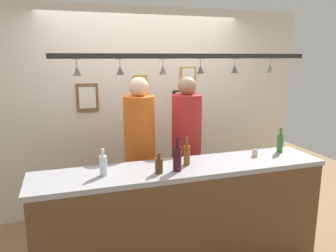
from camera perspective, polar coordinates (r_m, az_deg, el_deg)
ground_plane at (r=3.74m, az=0.51°, el=-20.17°), size 8.00×8.00×0.00m
back_wall at (r=4.28m, az=-4.17°, el=2.68°), size 4.40×0.06×2.60m
bar_counter at (r=2.99m, az=3.71°, el=-13.92°), size 2.70×0.55×1.01m
overhead_glass_rack at (r=2.88m, az=2.53°, el=12.09°), size 2.20×0.36×0.04m
hanging_wineglass_far_left at (r=2.68m, az=-15.60°, el=9.28°), size 0.07×0.07×0.13m
hanging_wineglass_left at (r=2.78m, az=-8.34°, el=9.68°), size 0.07×0.07×0.13m
hanging_wineglass_center_left at (r=2.77m, az=-0.90°, el=9.79°), size 0.07×0.07×0.13m
hanging_wineglass_center at (r=2.98m, az=5.68°, el=9.89°), size 0.07×0.07×0.13m
hanging_wineglass_center_right at (r=3.14m, az=11.54°, el=9.82°), size 0.07×0.07×0.13m
hanging_wineglass_right at (r=3.25m, az=17.38°, el=9.59°), size 0.07×0.07×0.13m
person_left_orange_shirt at (r=3.60m, az=-4.96°, el=-2.74°), size 0.34×0.34×1.78m
person_right_red_shirt at (r=3.76m, az=3.25°, el=-2.13°), size 0.34×0.34×1.77m
bottle_beer_brown_stubby at (r=2.81m, az=-1.59°, el=-6.84°), size 0.07×0.07×0.18m
bottle_soda_clear at (r=2.80m, az=-11.22°, el=-6.67°), size 0.06×0.06×0.23m
bottle_wine_dark_red at (r=2.85m, az=1.62°, el=-5.56°), size 0.08×0.08×0.30m
bottle_beer_amber_tall at (r=3.02m, az=3.29°, el=-4.93°), size 0.06×0.06×0.26m
bottle_beer_green_import at (r=3.59m, az=18.95°, el=-2.73°), size 0.06×0.06×0.26m
cupcake at (r=3.39m, az=14.92°, el=-4.55°), size 0.06×0.06×0.08m
picture_frame_upper_small at (r=4.37m, az=3.53°, el=9.10°), size 0.22×0.02×0.18m
picture_frame_crest at (r=4.18m, az=-4.84°, el=7.08°), size 0.18×0.02×0.26m
picture_frame_caricature at (r=4.09m, az=-13.88°, el=4.83°), size 0.26×0.02×0.34m
picture_frame_lower_pair at (r=4.37m, az=2.72°, el=5.08°), size 0.30×0.02×0.18m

